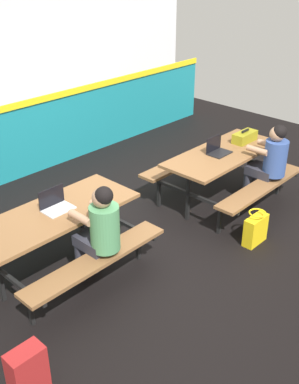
# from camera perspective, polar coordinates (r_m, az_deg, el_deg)

# --- Properties ---
(ground_plane) EXTENTS (10.00, 10.00, 0.02)m
(ground_plane) POSITION_cam_1_polar(r_m,az_deg,el_deg) (6.03, -0.09, -4.67)
(ground_plane) COLOR black
(accent_backdrop) EXTENTS (8.00, 0.14, 2.60)m
(accent_backdrop) POSITION_cam_1_polar(r_m,az_deg,el_deg) (7.36, -14.91, 11.29)
(accent_backdrop) COLOR teal
(accent_backdrop) RESTS_ON ground
(picnic_table_left) EXTENTS (1.82, 1.57, 0.74)m
(picnic_table_left) POSITION_cam_1_polar(r_m,az_deg,el_deg) (5.13, -11.25, -3.95)
(picnic_table_left) COLOR brown
(picnic_table_left) RESTS_ON ground
(picnic_table_right) EXTENTS (1.82, 1.57, 0.74)m
(picnic_table_right) POSITION_cam_1_polar(r_m,az_deg,el_deg) (6.53, 8.81, 3.48)
(picnic_table_right) COLOR brown
(picnic_table_right) RESTS_ON ground
(student_nearer) EXTENTS (0.36, 0.53, 1.21)m
(student_nearer) POSITION_cam_1_polar(r_m,az_deg,el_deg) (4.75, -6.07, -4.45)
(student_nearer) COLOR #2D2D38
(student_nearer) RESTS_ON ground
(student_further) EXTENTS (0.36, 0.53, 1.21)m
(student_further) POSITION_cam_1_polar(r_m,az_deg,el_deg) (6.44, 14.41, 3.86)
(student_further) COLOR #2D2D38
(student_further) RESTS_ON ground
(laptop_silver) EXTENTS (0.32, 0.22, 0.22)m
(laptop_silver) POSITION_cam_1_polar(r_m,az_deg,el_deg) (5.07, -11.30, -1.56)
(laptop_silver) COLOR silver
(laptop_silver) RESTS_ON picnic_table_left
(laptop_dark) EXTENTS (0.32, 0.22, 0.22)m
(laptop_dark) POSITION_cam_1_polar(r_m,az_deg,el_deg) (6.40, 8.27, 5.10)
(laptop_dark) COLOR black
(laptop_dark) RESTS_ON picnic_table_right
(toolbox_grey) EXTENTS (0.40, 0.18, 0.18)m
(toolbox_grey) POSITION_cam_1_polar(r_m,az_deg,el_deg) (6.85, 11.50, 6.58)
(toolbox_grey) COLOR olive
(toolbox_grey) RESTS_ON picnic_table_right
(backpack_dark) EXTENTS (0.30, 0.22, 0.44)m
(backpack_dark) POSITION_cam_1_polar(r_m,az_deg,el_deg) (4.12, -14.66, -20.37)
(backpack_dark) COLOR maroon
(backpack_dark) RESTS_ON ground
(tote_bag_bright) EXTENTS (0.34, 0.21, 0.43)m
(tote_bag_bright) POSITION_cam_1_polar(r_m,az_deg,el_deg) (5.82, 12.77, -4.44)
(tote_bag_bright) COLOR yellow
(tote_bag_bright) RESTS_ON ground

